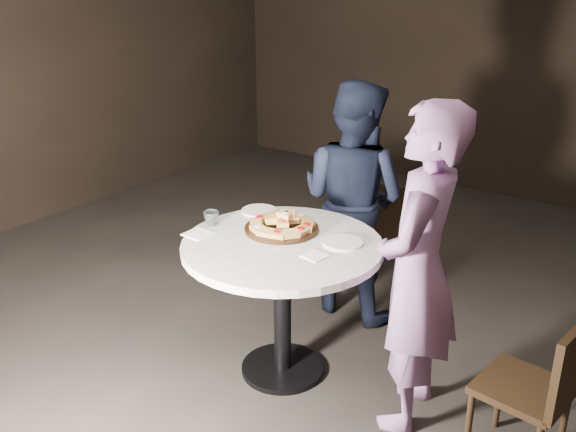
{
  "coord_description": "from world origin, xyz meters",
  "views": [
    {
      "loc": [
        1.9,
        -2.52,
        2.12
      ],
      "look_at": [
        0.09,
        -0.06,
        0.91
      ],
      "focal_mm": 40.0,
      "sensor_mm": 36.0,
      "label": 1
    }
  ],
  "objects_px": {
    "water_glass": "(211,218)",
    "chair_right": "(542,385)",
    "table": "(282,268)",
    "serving_board": "(282,229)",
    "diner_navy": "(353,200)",
    "diner_teal": "(418,271)",
    "focaccia_pile": "(282,222)",
    "chair_far": "(383,224)"
  },
  "relations": [
    {
      "from": "serving_board",
      "to": "chair_right",
      "type": "xyz_separation_m",
      "value": [
        1.43,
        -0.06,
        -0.35
      ]
    },
    {
      "from": "table",
      "to": "focaccia_pile",
      "type": "bearing_deg",
      "value": 126.91
    },
    {
      "from": "table",
      "to": "serving_board",
      "type": "bearing_deg",
      "value": 127.94
    },
    {
      "from": "water_glass",
      "to": "chair_right",
      "type": "relative_size",
      "value": 0.11
    },
    {
      "from": "table",
      "to": "water_glass",
      "type": "height_order",
      "value": "water_glass"
    },
    {
      "from": "table",
      "to": "diner_teal",
      "type": "xyz_separation_m",
      "value": [
        0.72,
        0.08,
        0.16
      ]
    },
    {
      "from": "chair_far",
      "to": "table",
      "type": "bearing_deg",
      "value": 91.24
    },
    {
      "from": "water_glass",
      "to": "diner_teal",
      "type": "xyz_separation_m",
      "value": [
        1.17,
        0.12,
        -0.02
      ]
    },
    {
      "from": "water_glass",
      "to": "chair_far",
      "type": "height_order",
      "value": "water_glass"
    },
    {
      "from": "table",
      "to": "diner_teal",
      "type": "relative_size",
      "value": 0.85
    },
    {
      "from": "focaccia_pile",
      "to": "chair_far",
      "type": "distance_m",
      "value": 1.19
    },
    {
      "from": "diner_teal",
      "to": "diner_navy",
      "type": "bearing_deg",
      "value": -143.92
    },
    {
      "from": "table",
      "to": "diner_navy",
      "type": "bearing_deg",
      "value": 95.67
    },
    {
      "from": "table",
      "to": "serving_board",
      "type": "relative_size",
      "value": 3.41
    },
    {
      "from": "chair_right",
      "to": "diner_navy",
      "type": "height_order",
      "value": "diner_navy"
    },
    {
      "from": "serving_board",
      "to": "diner_navy",
      "type": "xyz_separation_m",
      "value": [
        0.02,
        0.71,
        -0.04
      ]
    },
    {
      "from": "serving_board",
      "to": "water_glass",
      "type": "height_order",
      "value": "water_glass"
    },
    {
      "from": "serving_board",
      "to": "chair_right",
      "type": "distance_m",
      "value": 1.48
    },
    {
      "from": "table",
      "to": "chair_right",
      "type": "height_order",
      "value": "table"
    },
    {
      "from": "water_glass",
      "to": "diner_teal",
      "type": "bearing_deg",
      "value": 5.94
    },
    {
      "from": "table",
      "to": "chair_far",
      "type": "height_order",
      "value": "table"
    },
    {
      "from": "focaccia_pile",
      "to": "chair_right",
      "type": "height_order",
      "value": "focaccia_pile"
    },
    {
      "from": "chair_far",
      "to": "diner_navy",
      "type": "bearing_deg",
      "value": 87.14
    },
    {
      "from": "table",
      "to": "diner_navy",
      "type": "xyz_separation_m",
      "value": [
        -0.08,
        0.84,
        0.11
      ]
    },
    {
      "from": "water_glass",
      "to": "chair_right",
      "type": "height_order",
      "value": "water_glass"
    },
    {
      "from": "chair_right",
      "to": "serving_board",
      "type": "bearing_deg",
      "value": -86.03
    },
    {
      "from": "diner_navy",
      "to": "diner_teal",
      "type": "bearing_deg",
      "value": 138.55
    },
    {
      "from": "diner_teal",
      "to": "focaccia_pile",
      "type": "bearing_deg",
      "value": -103.98
    },
    {
      "from": "focaccia_pile",
      "to": "water_glass",
      "type": "height_order",
      "value": "focaccia_pile"
    },
    {
      "from": "chair_right",
      "to": "diner_teal",
      "type": "height_order",
      "value": "diner_teal"
    },
    {
      "from": "focaccia_pile",
      "to": "diner_teal",
      "type": "relative_size",
      "value": 0.22
    },
    {
      "from": "chair_far",
      "to": "water_glass",
      "type": "bearing_deg",
      "value": 71.62
    },
    {
      "from": "focaccia_pile",
      "to": "diner_navy",
      "type": "relative_size",
      "value": 0.24
    },
    {
      "from": "diner_navy",
      "to": "diner_teal",
      "type": "distance_m",
      "value": 1.11
    },
    {
      "from": "focaccia_pile",
      "to": "chair_far",
      "type": "height_order",
      "value": "focaccia_pile"
    },
    {
      "from": "water_glass",
      "to": "chair_right",
      "type": "distance_m",
      "value": 1.83
    },
    {
      "from": "diner_navy",
      "to": "table",
      "type": "bearing_deg",
      "value": 97.64
    },
    {
      "from": "water_glass",
      "to": "diner_teal",
      "type": "distance_m",
      "value": 1.18
    },
    {
      "from": "serving_board",
      "to": "chair_far",
      "type": "xyz_separation_m",
      "value": [
        0.02,
        1.13,
        -0.34
      ]
    },
    {
      "from": "table",
      "to": "chair_right",
      "type": "xyz_separation_m",
      "value": [
        1.33,
        0.07,
        -0.19
      ]
    },
    {
      "from": "serving_board",
      "to": "table",
      "type": "bearing_deg",
      "value": -52.06
    },
    {
      "from": "focaccia_pile",
      "to": "water_glass",
      "type": "distance_m",
      "value": 0.4
    }
  ]
}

